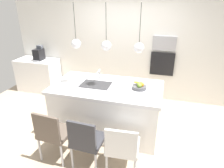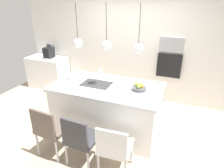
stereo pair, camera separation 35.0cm
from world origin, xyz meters
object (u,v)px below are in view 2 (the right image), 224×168
at_px(chair_middle, 81,138).
at_px(chair_far, 114,147).
at_px(fruit_bowl, 139,88).
at_px(oven, 169,66).
at_px(coffee_machine, 49,52).
at_px(microwave, 172,45).
at_px(chair_near, 50,128).

bearing_deg(chair_middle, chair_far, 0.36).
relative_size(fruit_bowl, oven, 0.46).
height_order(coffee_machine, microwave, microwave).
relative_size(fruit_bowl, chair_middle, 0.29).
relative_size(microwave, oven, 0.96).
relative_size(microwave, chair_far, 0.62).
height_order(coffee_machine, chair_far, coffee_machine).
xyz_separation_m(coffee_machine, oven, (3.22, 0.30, -0.09)).
relative_size(chair_middle, chair_far, 1.02).
relative_size(chair_near, chair_middle, 1.02).
distance_m(chair_middle, chair_far, 0.55).
xyz_separation_m(fruit_bowl, chair_far, (-0.07, -1.02, -0.51)).
xyz_separation_m(fruit_bowl, coffee_machine, (-2.89, 1.25, 0.05)).
xyz_separation_m(oven, chair_far, (-0.40, -2.57, -0.47)).
bearing_deg(chair_near, fruit_bowl, 41.10).
xyz_separation_m(coffee_machine, chair_near, (1.71, -2.28, -0.53)).
xyz_separation_m(microwave, oven, (0.00, 0.00, -0.50)).
bearing_deg(chair_far, microwave, 81.19).
height_order(coffee_machine, chair_middle, coffee_machine).
height_order(fruit_bowl, chair_middle, fruit_bowl).
relative_size(coffee_machine, chair_far, 0.44).
relative_size(coffee_machine, chair_middle, 0.43).
bearing_deg(coffee_machine, oven, 5.28).
height_order(fruit_bowl, chair_near, fruit_bowl).
bearing_deg(fruit_bowl, chair_middle, -121.11).
height_order(chair_middle, chair_far, chair_middle).
bearing_deg(coffee_machine, fruit_bowl, -23.44).
bearing_deg(chair_far, fruit_bowl, 86.10).
height_order(oven, chair_middle, oven).
distance_m(fruit_bowl, coffee_machine, 3.15).
bearing_deg(coffee_machine, chair_middle, -45.12).
bearing_deg(chair_far, oven, 81.19).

